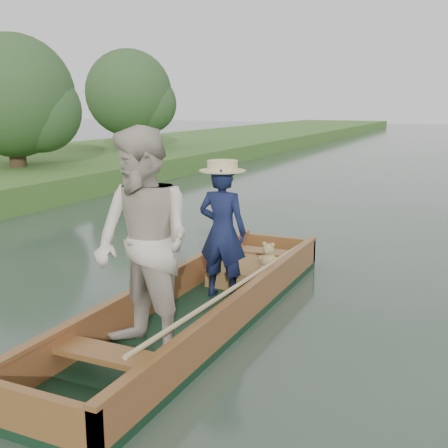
% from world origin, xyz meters
% --- Properties ---
extents(ground, '(120.00, 120.00, 0.00)m').
position_xyz_m(ground, '(0.00, 0.00, 0.00)').
color(ground, '#283D30').
rests_on(ground, ground).
extents(trees_far, '(22.86, 11.88, 4.28)m').
position_xyz_m(trees_far, '(1.07, 8.95, 2.39)').
color(trees_far, '#47331E').
rests_on(trees_far, ground).
extents(punt, '(1.18, 5.00, 2.11)m').
position_xyz_m(punt, '(0.00, -0.41, 0.75)').
color(punt, black).
rests_on(punt, ground).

